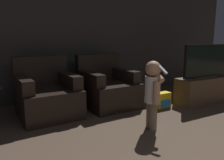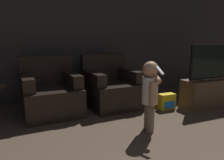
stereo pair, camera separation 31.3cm
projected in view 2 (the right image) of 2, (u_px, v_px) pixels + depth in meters
name	position (u px, v px, depth m)	size (l,w,h in m)	color
wall_back	(78.00, 32.00, 4.29)	(8.40, 0.05, 2.60)	#33302D
armchair_left	(50.00, 94.00, 3.45)	(0.89, 0.95, 0.89)	black
armchair_right	(111.00, 88.00, 3.85)	(0.88, 0.95, 0.89)	black
tv_stand	(214.00, 92.00, 3.88)	(1.25, 0.37, 0.47)	#4C3826
tv	(217.00, 62.00, 3.78)	(1.17, 0.04, 0.60)	black
person_toddler	(150.00, 90.00, 2.72)	(0.20, 0.35, 0.89)	brown
toy_backpack	(167.00, 102.00, 3.66)	(0.28, 0.17, 0.26)	yellow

